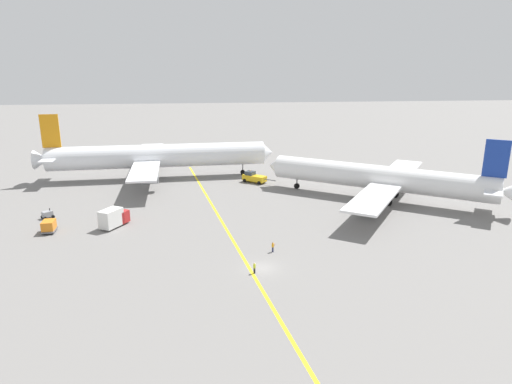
% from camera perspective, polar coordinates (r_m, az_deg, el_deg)
% --- Properties ---
extents(ground_plane, '(600.00, 600.00, 0.00)m').
position_cam_1_polar(ground_plane, '(66.32, 0.74, -9.65)').
color(ground_plane, slate).
extents(taxiway_stripe, '(18.00, 118.79, 0.01)m').
position_cam_1_polar(taxiway_stripe, '(75.13, -2.74, -6.51)').
color(taxiway_stripe, yellow).
rests_on(taxiway_stripe, ground).
extents(airliner_at_gate_left, '(60.58, 47.29, 17.04)m').
position_cam_1_polar(airliner_at_gate_left, '(119.26, -12.48, 4.45)').
color(airliner_at_gate_left, white).
rests_on(airliner_at_gate_left, ground).
extents(airliner_being_pushed, '(46.49, 43.79, 14.90)m').
position_cam_1_polar(airliner_being_pushed, '(101.12, 15.54, 1.70)').
color(airliner_being_pushed, white).
rests_on(airliner_being_pushed, ground).
extents(pushback_tug, '(7.89, 6.97, 3.03)m').
position_cam_1_polar(pushback_tug, '(113.07, -0.27, 1.87)').
color(pushback_tug, gold).
rests_on(pushback_tug, ground).
extents(gse_catering_truck_tall, '(5.05, 6.24, 3.50)m').
position_cam_1_polar(gse_catering_truck_tall, '(85.87, -17.62, -3.11)').
color(gse_catering_truck_tall, red).
rests_on(gse_catering_truck_tall, ground).
extents(gse_container_dolly_flat, '(2.37, 3.31, 2.15)m').
position_cam_1_polar(gse_container_dolly_flat, '(87.39, -24.82, -3.94)').
color(gse_container_dolly_flat, slate).
rests_on(gse_container_dolly_flat, ground).
extents(gse_gpu_cart_small, '(2.64, 2.58, 1.90)m').
position_cam_1_polar(gse_gpu_cart_small, '(95.54, -24.97, -2.58)').
color(gse_gpu_cart_small, gray).
rests_on(gse_gpu_cart_small, ground).
extents(ground_crew_marshaller_foreground, '(0.36, 0.50, 1.63)m').
position_cam_1_polar(ground_crew_marshaller_foreground, '(64.47, -0.20, -9.59)').
color(ground_crew_marshaller_foreground, black).
rests_on(ground_crew_marshaller_foreground, ground).
extents(ground_crew_ramp_agent_by_cones, '(0.50, 0.36, 1.64)m').
position_cam_1_polar(ground_crew_ramp_agent_by_cones, '(71.43, 2.15, -6.98)').
color(ground_crew_ramp_agent_by_cones, '#2D3351').
rests_on(ground_crew_ramp_agent_by_cones, ground).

